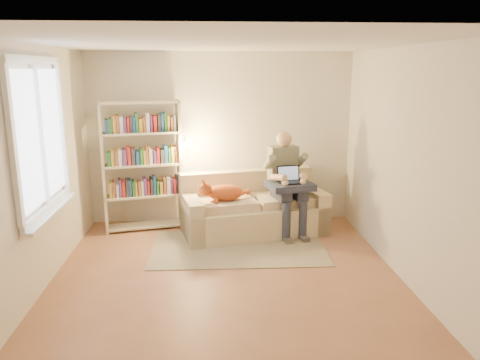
{
  "coord_description": "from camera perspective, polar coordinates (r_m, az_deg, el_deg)",
  "views": [
    {
      "loc": [
        -0.19,
        -4.87,
        2.36
      ],
      "look_at": [
        0.22,
        1.0,
        0.95
      ],
      "focal_mm": 35.0,
      "sensor_mm": 36.0,
      "label": 1
    }
  ],
  "objects": [
    {
      "name": "blanket",
      "position": [
        6.63,
        6.19,
        -0.67
      ],
      "size": [
        0.7,
        0.61,
        0.09
      ],
      "primitive_type": "cube",
      "rotation": [
        0.0,
        0.0,
        0.21
      ],
      "color": "#282E46",
      "rests_on": "person"
    },
    {
      "name": "window",
      "position": [
        5.46,
        -22.69,
        2.06
      ],
      "size": [
        0.12,
        1.52,
        1.69
      ],
      "color": "white",
      "rests_on": "wall_left"
    },
    {
      "name": "wall_right",
      "position": [
        5.44,
        19.86,
        1.47
      ],
      "size": [
        0.02,
        4.5,
        2.6
      ],
      "primitive_type": "cube",
      "color": "silver",
      "rests_on": "floor"
    },
    {
      "name": "ceiling",
      "position": [
        4.88,
        -1.8,
        16.33
      ],
      "size": [
        4.0,
        4.5,
        0.02
      ],
      "primitive_type": "cube",
      "color": "white",
      "rests_on": "wall_back"
    },
    {
      "name": "cat",
      "position": [
        6.52,
        -2.23,
        -1.51
      ],
      "size": [
        0.74,
        0.38,
        0.28
      ],
      "rotation": [
        0.0,
        0.0,
        0.21
      ],
      "color": "orange",
      "rests_on": "sofa"
    },
    {
      "name": "wall_left",
      "position": [
        5.3,
        -23.83,
        0.82
      ],
      "size": [
        0.02,
        4.5,
        2.6
      ],
      "primitive_type": "cube",
      "color": "silver",
      "rests_on": "floor"
    },
    {
      "name": "laptop",
      "position": [
        6.62,
        6.17,
        0.22
      ],
      "size": [
        0.38,
        0.32,
        0.29
      ],
      "rotation": [
        0.0,
        0.0,
        0.21
      ],
      "color": "black",
      "rests_on": "blanket"
    },
    {
      "name": "wall_back",
      "position": [
        7.2,
        -2.4,
        5.04
      ],
      "size": [
        4.0,
        0.02,
        2.6
      ],
      "primitive_type": "cube",
      "color": "silver",
      "rests_on": "floor"
    },
    {
      "name": "person",
      "position": [
        6.74,
        5.67,
        0.33
      ],
      "size": [
        0.53,
        0.72,
        1.48
      ],
      "rotation": [
        0.0,
        0.0,
        0.21
      ],
      "color": "gray",
      "rests_on": "sofa"
    },
    {
      "name": "bookshelf",
      "position": [
        6.96,
        -11.84,
        2.46
      ],
      "size": [
        1.31,
        0.52,
        1.92
      ],
      "rotation": [
        0.0,
        0.0,
        0.21
      ],
      "color": "beige",
      "rests_on": "floor"
    },
    {
      "name": "floor",
      "position": [
        5.41,
        -1.6,
        -12.33
      ],
      "size": [
        4.5,
        4.5,
        0.0
      ],
      "primitive_type": "plane",
      "color": "#8F5B41",
      "rests_on": "ground"
    },
    {
      "name": "sofa",
      "position": [
        6.87,
        1.59,
        -3.82
      ],
      "size": [
        2.18,
        1.32,
        0.87
      ],
      "rotation": [
        0.0,
        0.0,
        0.21
      ],
      "color": "beige",
      "rests_on": "floor"
    },
    {
      "name": "wall_front",
      "position": [
        2.83,
        0.13,
        -8.46
      ],
      "size": [
        4.0,
        0.02,
        2.6
      ],
      "primitive_type": "cube",
      "color": "silver",
      "rests_on": "floor"
    },
    {
      "name": "rug",
      "position": [
        6.35,
        -0.19,
        -8.25
      ],
      "size": [
        2.33,
        1.41,
        0.01
      ],
      "primitive_type": "cube",
      "rotation": [
        0.0,
        0.0,
        -0.02
      ],
      "color": "gray",
      "rests_on": "floor"
    }
  ]
}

